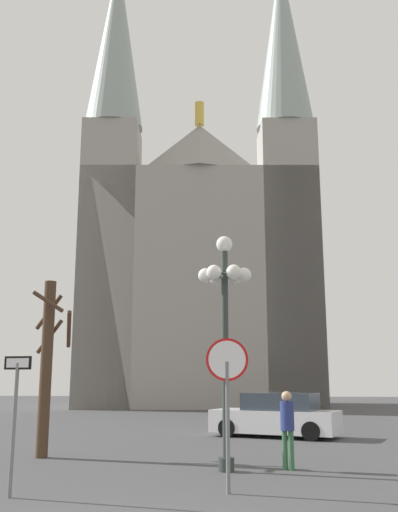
# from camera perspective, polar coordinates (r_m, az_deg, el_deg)

# --- Properties ---
(cathedral) EXTENTS (18.18, 13.10, 36.48)m
(cathedral) POSITION_cam_1_polar(r_m,az_deg,el_deg) (44.83, 0.04, 0.01)
(cathedral) COLOR gray
(cathedral) RESTS_ON ground
(stop_sign) EXTENTS (0.81, 0.08, 2.81)m
(stop_sign) POSITION_cam_1_polar(r_m,az_deg,el_deg) (11.16, 2.81, -12.34)
(stop_sign) COLOR slate
(stop_sign) RESTS_ON ground
(one_way_arrow_sign) EXTENTS (0.55, 0.13, 2.45)m
(one_way_arrow_sign) POSITION_cam_1_polar(r_m,az_deg,el_deg) (11.30, -17.70, -14.22)
(one_way_arrow_sign) COLOR slate
(one_way_arrow_sign) RESTS_ON ground
(street_lamp) EXTENTS (1.28, 1.16, 5.45)m
(street_lamp) POSITION_cam_1_polar(r_m,az_deg,el_deg) (13.81, 2.57, -4.95)
(street_lamp) COLOR #2D3833
(street_lamp) RESTS_ON ground
(bare_tree) EXTENTS (1.22, 1.30, 4.71)m
(bare_tree) POSITION_cam_1_polar(r_m,az_deg,el_deg) (16.53, -14.75, -10.06)
(bare_tree) COLOR #473323
(bare_tree) RESTS_ON ground
(parked_car_near_white) EXTENTS (4.79, 3.19, 1.54)m
(parked_car_near_white) POSITION_cam_1_polar(r_m,az_deg,el_deg) (21.58, 7.65, -15.39)
(parked_car_near_white) COLOR silver
(parked_car_near_white) RESTS_ON ground
(pedestrian_walking) EXTENTS (0.32, 0.32, 1.76)m
(pedestrian_walking) POSITION_cam_1_polar(r_m,az_deg,el_deg) (14.08, 8.70, -15.84)
(pedestrian_walking) COLOR #33663F
(pedestrian_walking) RESTS_ON ground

